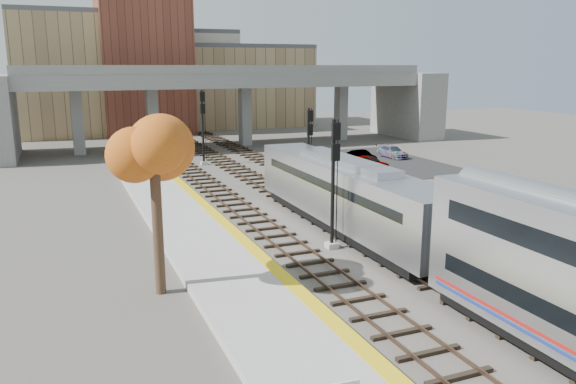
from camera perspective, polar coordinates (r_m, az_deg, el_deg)
name	(u,v)px	position (r m, az deg, el deg)	size (l,w,h in m)	color
ground	(410,282)	(26.09, 12.32, -8.92)	(160.00, 160.00, 0.00)	#47423D
platform	(258,304)	(22.92, -3.07, -11.29)	(4.50, 60.00, 0.35)	#9E9E99
yellow_strip	(301,293)	(23.49, 1.37, -10.18)	(0.70, 60.00, 0.01)	yellow
tracks	(312,212)	(36.84, 2.48, -2.08)	(10.70, 95.00, 0.25)	black
overpass	(228,97)	(67.61, -6.12, 9.57)	(54.00, 12.00, 9.50)	slate
buildings_far	(163,76)	(87.72, -12.57, 11.41)	(43.00, 21.00, 20.60)	tan
parking_lot	(366,163)	(56.24, 7.95, 2.94)	(14.00, 18.00, 0.04)	black
locomotive	(345,193)	(32.58, 5.83, -0.12)	(3.02, 19.05, 4.10)	#A8AAB2
signal_mast_near	(333,187)	(29.15, 4.63, 0.53)	(0.60, 0.64, 6.84)	#9E9E99
signal_mast_mid	(309,154)	(41.67, 2.12, 3.89)	(0.60, 0.64, 6.45)	#9E9E99
signal_mast_far	(203,128)	(54.95, -8.64, 6.45)	(0.60, 0.64, 7.19)	#9E9E99
tree	(153,146)	(23.31, -13.52, 4.58)	(3.60, 3.60, 8.54)	#382619
car_a	(370,162)	(52.60, 8.29, 3.00)	(1.55, 3.86, 1.31)	#99999E
car_b	(362,156)	(56.75, 7.52, 3.65)	(1.21, 3.48, 1.15)	#99999E
car_c	(392,152)	(59.95, 10.56, 4.05)	(1.67, 4.11, 1.19)	#99999E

